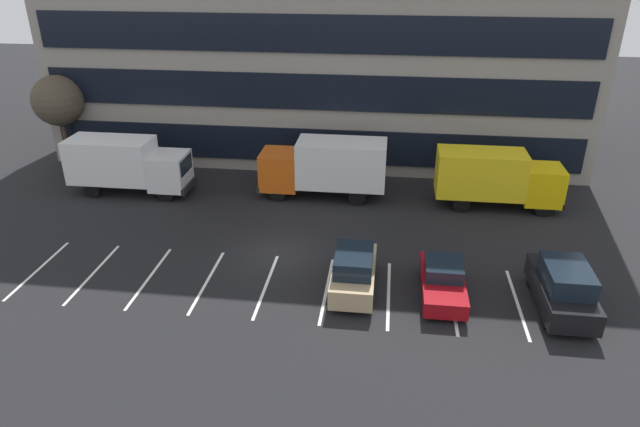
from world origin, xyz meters
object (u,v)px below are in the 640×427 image
(suv_tan, at_px, (354,271))
(box_truck_white, at_px, (127,163))
(suv_black, at_px, (563,288))
(box_truck_orange, at_px, (325,166))
(bare_tree, at_px, (58,101))
(sedan_maroon, at_px, (443,280))
(box_truck_yellow_all, at_px, (496,177))

(suv_tan, bearing_deg, box_truck_white, 147.74)
(box_truck_white, xyz_separation_m, suv_black, (23.61, -9.65, -0.90))
(box_truck_orange, relative_size, suv_black, 1.61)
(bare_tree, bearing_deg, box_truck_orange, -9.36)
(suv_tan, relative_size, bare_tree, 0.70)
(suv_black, bearing_deg, box_truck_orange, 136.99)
(box_truck_orange, distance_m, suv_black, 15.58)
(sedan_maroon, relative_size, bare_tree, 0.69)
(box_truck_yellow_all, relative_size, suv_tan, 1.65)
(box_truck_white, distance_m, box_truck_yellow_all, 22.32)
(sedan_maroon, height_order, suv_tan, suv_tan)
(box_truck_white, bearing_deg, suv_tan, -32.26)
(box_truck_yellow_all, bearing_deg, bare_tree, 173.38)
(box_truck_orange, height_order, sedan_maroon, box_truck_orange)
(box_truck_orange, xyz_separation_m, suv_black, (11.37, -10.61, -0.97))
(box_truck_white, distance_m, sedan_maroon, 20.85)
(box_truck_white, bearing_deg, box_truck_orange, 4.50)
(box_truck_yellow_all, height_order, sedan_maroon, box_truck_yellow_all)
(suv_tan, bearing_deg, sedan_maroon, 0.94)
(box_truck_yellow_all, relative_size, suv_black, 1.53)
(suv_tan, height_order, bare_tree, bare_tree)
(box_truck_yellow_all, xyz_separation_m, bare_tree, (-28.59, 3.32, 2.72))
(suv_black, height_order, bare_tree, bare_tree)
(box_truck_yellow_all, distance_m, sedan_maroon, 10.64)
(bare_tree, bearing_deg, box_truck_yellow_all, -6.62)
(box_truck_white, xyz_separation_m, bare_tree, (-6.28, 4.01, 2.68))
(suv_black, bearing_deg, sedan_maroon, 175.15)
(box_truck_white, distance_m, suv_black, 25.52)
(bare_tree, bearing_deg, box_truck_white, -32.59)
(box_truck_white, relative_size, bare_tree, 1.18)
(box_truck_yellow_all, bearing_deg, sedan_maroon, -110.17)
(box_truck_yellow_all, height_order, suv_tan, box_truck_yellow_all)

